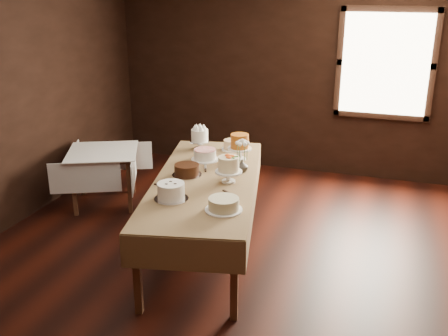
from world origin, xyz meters
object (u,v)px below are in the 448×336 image
Objects in this scene: cake_chocolate at (187,170)px; cake_swirl at (171,192)px; side_table at (103,157)px; display_table at (205,184)px; cake_meringue at (200,140)px; cake_speckled at (232,145)px; cake_server_d at (238,171)px; flower_vase at (242,166)px; cake_server_e at (166,188)px; cake_flowers at (229,171)px; cake_lattice at (205,155)px; cake_server_c at (205,166)px; cake_cream at (224,205)px; cake_caramel at (240,148)px; cake_server_b at (233,196)px.

cake_swirl is (0.10, -0.61, 0.02)m from cake_chocolate.
display_table is at bearing -23.65° from side_table.
cake_chocolate is at bearing -77.43° from cake_meringue.
cake_speckled is 0.74m from cake_server_d.
cake_swirl is at bearing -113.98° from flower_vase.
cake_chocolate is at bearing 103.70° from cake_server_e.
cake_swirl is at bearing -121.73° from cake_flowers.
side_table is at bearing 154.01° from cake_chocolate.
cake_lattice reaches higher than cake_server_d.
cake_flowers is 0.52m from cake_server_c.
flower_vase is at bearing -66.28° from cake_server_d.
cake_cream reaches higher than cake_server_d.
cake_caramel is (0.15, 0.67, 0.19)m from display_table.
cake_flowers reaches higher than side_table.
cake_meringue reaches higher than cake_chocolate.
cake_server_d is (0.45, -0.24, -0.05)m from cake_lattice.
cake_lattice reaches higher than cake_server_e.
cake_meringue is (-0.40, 0.88, 0.17)m from display_table.
cake_caramel is 1.11m from cake_server_e.
cake_chocolate is at bearing 175.54° from cake_flowers.
cake_swirl is at bearing 159.84° from cake_server_c.
cake_server_c is 1.85× the size of flower_vase.
cake_flowers is at bearing -4.46° from cake_chocolate.
side_table is at bearing 145.93° from cake_cream.
cake_server_b is (0.43, -1.32, -0.05)m from cake_speckled.
cake_flowers is 1.17× the size of cake_server_d.
cake_meringue reaches higher than cake_speckled.
cake_lattice is 0.89× the size of cake_chocolate.
cake_server_b is (0.15, -0.33, -0.11)m from cake_flowers.
cake_swirl reaches higher than cake_server_e.
cake_lattice is 0.52m from cake_server_d.
cake_meringue is at bearing 158.64° from cake_caramel.
cake_server_e is (-0.41, -1.03, -0.13)m from cake_caramel.
cake_server_b is at bearing -65.04° from cake_flowers.
cake_speckled is 0.66m from cake_server_c.
side_table is (-1.59, 0.70, -0.11)m from display_table.
cake_server_d is at bearing -116.52° from cake_server_c.
cake_server_d is at bearing -75.09° from cake_caramel.
cake_speckled is 0.47m from cake_lattice.
cake_server_b is at bearing 22.99° from cake_server_e.
cake_meringue is 1.10m from cake_flowers.
cake_server_d is at bearing -170.71° from flower_vase.
side_table is at bearing -170.06° from cake_server_b.
cake_server_b is at bearing -27.56° from side_table.
cake_swirl is (-0.07, -1.57, 0.02)m from cake_speckled.
cake_speckled is 1.06× the size of cake_server_c.
cake_cream reaches higher than display_table.
flower_vase is at bearing -40.21° from cake_meringue.
cake_meringue is 0.59m from cake_caramel.
cake_cream is 1.35× the size of cake_server_e.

